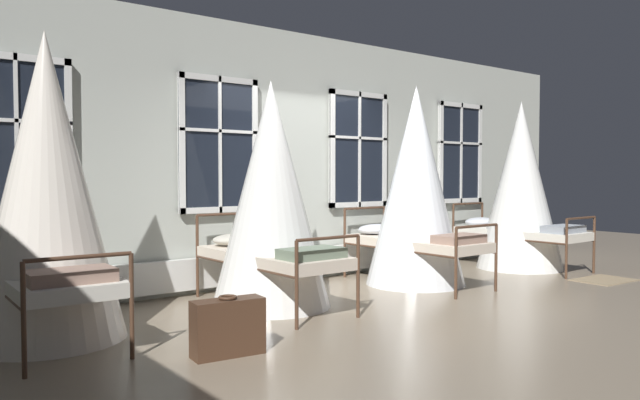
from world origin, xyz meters
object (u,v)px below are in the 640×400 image
object	(u,v)px
cot_third	(416,188)
suitcase_dark	(228,327)
cot_fourth	(520,188)
cot_first	(47,191)
cot_second	(271,198)

from	to	relation	value
cot_third	suitcase_dark	xyz separation A→B (m)	(-3.45, -1.30, -1.01)
suitcase_dark	cot_fourth	bearing A→B (deg)	19.02
cot_fourth	cot_first	bearing A→B (deg)	88.34
cot_first	cot_second	bearing A→B (deg)	-89.92
cot_second	cot_third	bearing A→B (deg)	-90.90
cot_first	cot_third	xyz separation A→B (m)	(4.43, -0.03, -0.03)
cot_fourth	suitcase_dark	size ratio (longest dim) A/B	4.33
cot_third	cot_fourth	bearing A→B (deg)	-91.44
cot_first	cot_second	world-z (taller)	cot_first
cot_second	cot_fourth	world-z (taller)	cot_fourth
cot_third	cot_second	bearing A→B (deg)	89.31
cot_third	cot_fourth	size ratio (longest dim) A/B	1.01
cot_second	cot_fourth	size ratio (longest dim) A/B	0.96
cot_fourth	suitcase_dark	xyz separation A→B (m)	(-5.69, -1.28, -0.99)
cot_first	cot_third	bearing A→B (deg)	-89.32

